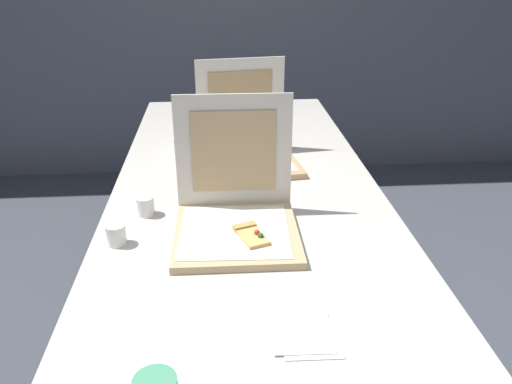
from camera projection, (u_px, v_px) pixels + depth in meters
The scene contains 7 objects.
table at pixel (247, 199), 1.77m from camera, with size 0.90×2.23×0.73m.
pizza_box_front at pixel (236, 215), 1.45m from camera, with size 0.35×0.36×0.37m.
pizza_box_middle at pixel (248, 148), 1.94m from camera, with size 0.39×0.39×0.37m.
cup_white_near_center at pixel (145, 206), 1.56m from camera, with size 0.05×0.05×0.06m, color white.
cup_white_near_left at pixel (116, 235), 1.40m from camera, with size 0.05×0.05×0.06m, color white.
cup_white_far at pixel (180, 145), 2.04m from camera, with size 0.05×0.05×0.06m, color white.
napkin_pile at pixel (306, 336), 1.07m from camera, with size 0.14×0.14×0.01m.
Camera 1 is at (-0.09, -0.97, 1.46)m, focal length 35.93 mm.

